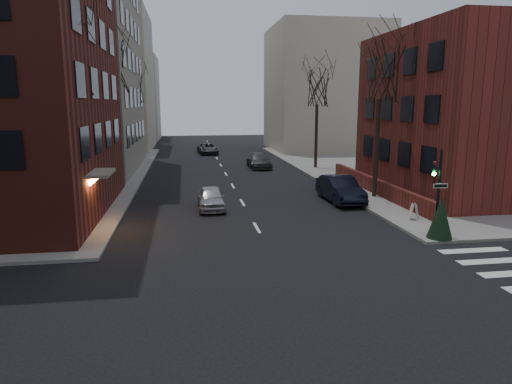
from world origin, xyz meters
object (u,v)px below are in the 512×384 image
Objects in this scene: tree_right_b at (317,88)px; evergreen_shrub at (441,218)px; tree_left_a at (71,56)px; tree_right_a at (380,74)px; car_lane_gray at (259,161)px; car_lane_silver at (211,198)px; streetlamp_near at (114,133)px; sandwich_board at (414,211)px; car_lane_far at (208,149)px; tree_left_c at (132,85)px; parked_sedan at (340,189)px; traffic_signal at (437,198)px; tree_left_b at (110,66)px; streetlamp_far at (142,121)px.

evergreen_shrub is (-0.90, -23.50, -6.49)m from tree_right_b.
tree_left_a is 1.06× the size of tree_right_a.
car_lane_gray is at bearing 164.37° from tree_right_b.
tree_left_a is 2.08× the size of car_lane_gray.
car_lane_gray is (5.58, 16.90, 0.05)m from car_lane_silver.
sandwich_board is at bearing -31.21° from streetlamp_near.
streetlamp_near is (0.60, 8.00, -4.23)m from tree_left_a.
car_lane_far is at bearing 102.85° from evergreen_shrub.
car_lane_gray is at bearing 71.51° from car_lane_silver.
car_lane_silver is 11.46m from sandwich_board.
streetlamp_near is (0.60, -18.00, -3.79)m from tree_left_c.
traffic_signal is at bearing -79.67° from parked_sedan.
evergreen_shrub is at bearing -82.30° from car_lane_far.
car_lane_silver is (-10.85, -1.42, -7.37)m from tree_right_a.
tree_left_b is 19.12m from parked_sedan.
tree_left_b reaches higher than tree_left_a.
car_lane_gray is at bearing 57.66° from tree_left_a.
traffic_signal is 38.66m from car_lane_far.
car_lane_gray is (11.73, -8.53, -3.52)m from streetlamp_far.
sandwich_board is (10.47, -4.65, -0.09)m from car_lane_silver.
tree_left_a is 28.32m from streetlamp_far.
streetlamp_near is 19.78m from sandwich_board.
tree_right_b reaches higher than traffic_signal.
tree_left_c is at bearing 136.83° from sandwich_board.
tree_left_a is at bearing -134.36° from tree_right_b.
traffic_signal is 0.64× the size of streetlamp_near.
car_lane_gray is (-5.27, 1.47, -6.87)m from tree_right_b.
traffic_signal is at bearing -84.10° from sandwich_board.
car_lane_far is (-9.60, 14.64, -6.92)m from tree_right_b.
sandwich_board is at bearing -80.28° from car_lane_far.
tree_left_a reaches higher than car_lane_far.
streetlamp_far is (-17.00, 10.00, -3.35)m from tree_right_b.
car_lane_gray is at bearing -36.01° from streetlamp_far.
parked_sedan is at bearing -56.51° from tree_left_c.
traffic_signal is at bearing -16.65° from tree_left_a.
parked_sedan is 1.04× the size of car_lane_far.
sandwich_board is 0.44× the size of evergreen_shrub.
tree_right_b reaches higher than evergreen_shrub.
tree_right_a reaches higher than evergreen_shrub.
tree_left_c is at bearing 128.66° from tree_right_a.
tree_left_b is (-16.74, 17.01, 7.00)m from traffic_signal.
tree_left_c is at bearing 118.36° from traffic_signal.
tree_right_a is (17.60, -22.00, 0.00)m from tree_left_c.
streetlamp_near is at bearing 164.08° from sandwich_board.
traffic_signal reaches higher than car_lane_far.
tree_left_b is 2.19× the size of car_lane_gray.
tree_right_b reaches higher than sandwich_board.
streetlamp_near is 21.25m from evergreen_shrub.
tree_right_b is at bearing 18.82° from tree_left_b.
tree_left_c is 12.74m from car_lane_far.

